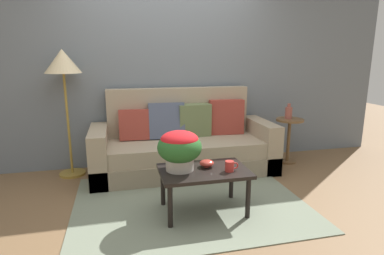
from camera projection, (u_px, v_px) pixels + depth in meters
name	position (u px, v px, depth m)	size (l,w,h in m)	color
ground_plane	(189.00, 201.00, 3.23)	(14.00, 14.00, 0.00)	brown
wall_back	(166.00, 63.00, 4.20)	(6.40, 0.12, 2.73)	slate
area_rug	(189.00, 202.00, 3.20)	(2.27, 1.75, 0.01)	gray
couch	(184.00, 145.00, 4.04)	(2.27, 0.85, 1.04)	gray
coffee_table	(204.00, 175.00, 2.94)	(0.82, 0.54, 0.43)	black
side_table	(289.00, 133.00, 4.33)	(0.37, 0.37, 0.62)	brown
floor_lamp	(63.00, 69.00, 3.66)	(0.42, 0.42, 1.53)	olive
potted_plant	(180.00, 147.00, 2.87)	(0.41, 0.41, 0.37)	#B7B2A8
coffee_mug	(230.00, 166.00, 2.87)	(0.13, 0.08, 0.10)	red
snack_bowl	(207.00, 163.00, 2.98)	(0.14, 0.14, 0.07)	#B2382D
table_vase	(289.00, 113.00, 4.27)	(0.10, 0.10, 0.21)	#934C42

